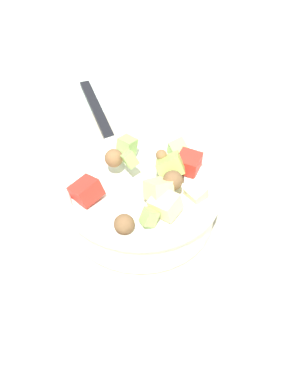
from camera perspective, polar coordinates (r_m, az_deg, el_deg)
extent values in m
plane|color=silver|center=(0.72, -0.33, -2.49)|extent=(2.40, 2.40, 0.00)
cube|color=#BCB299|center=(0.72, -0.33, -2.33)|extent=(0.49, 0.38, 0.01)
cylinder|color=white|center=(0.69, 0.00, -1.04)|extent=(0.21, 0.21, 0.06)
torus|color=white|center=(0.67, 0.00, 0.72)|extent=(0.23, 0.23, 0.02)
cube|color=#93C160|center=(0.71, 4.00, 4.91)|extent=(0.04, 0.03, 0.04)
sphere|color=brown|center=(0.61, -2.34, -3.81)|extent=(0.04, 0.04, 0.04)
cube|color=red|center=(0.69, 5.27, 3.48)|extent=(0.04, 0.04, 0.02)
sphere|color=brown|center=(0.63, 3.41, 1.38)|extent=(0.04, 0.04, 0.04)
sphere|color=brown|center=(0.67, 2.06, 4.36)|extent=(0.02, 0.02, 0.02)
cube|color=#93C160|center=(0.70, -2.05, 5.28)|extent=(0.04, 0.03, 0.03)
cube|color=#9EC656|center=(0.66, 3.08, 3.32)|extent=(0.04, 0.04, 0.05)
cube|color=beige|center=(0.62, 2.52, -1.49)|extent=(0.05, 0.05, 0.04)
cube|color=#E5D684|center=(0.63, 1.69, 0.24)|extent=(0.05, 0.04, 0.04)
cube|color=beige|center=(0.65, 6.14, -0.06)|extent=(0.04, 0.04, 0.03)
cube|color=#93C160|center=(0.66, -1.66, 3.85)|extent=(0.02, 0.03, 0.03)
cube|color=red|center=(0.65, -6.83, 0.15)|extent=(0.05, 0.05, 0.04)
sphere|color=brown|center=(0.67, -3.57, 4.00)|extent=(0.04, 0.04, 0.04)
cube|color=#93C160|center=(0.61, 0.62, -2.96)|extent=(0.03, 0.03, 0.03)
ellipsoid|color=black|center=(0.82, -3.60, 5.52)|extent=(0.06, 0.05, 0.01)
cube|color=black|center=(0.91, -5.59, 9.64)|extent=(0.18, 0.08, 0.01)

